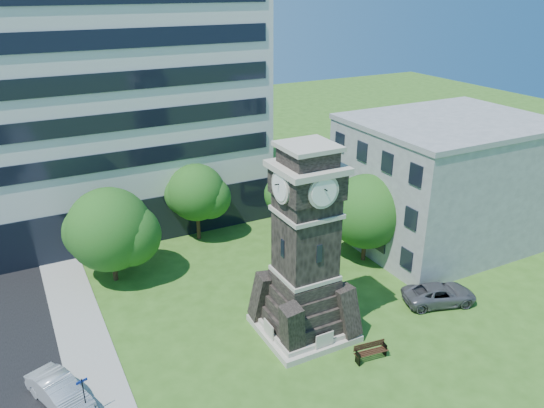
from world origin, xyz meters
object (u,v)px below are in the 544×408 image
car_east_lot (439,294)px  park_bench (371,351)px  clock_tower (305,257)px  car_street_mid (60,392)px  street_sign (84,393)px

car_east_lot → park_bench: size_ratio=2.47×
clock_tower → car_east_lot: 10.97m
car_street_mid → street_sign: size_ratio=1.87×
car_east_lot → park_bench: 8.14m
park_bench → clock_tower: bearing=124.0°
clock_tower → street_sign: size_ratio=5.09×
car_east_lot → street_sign: bearing=106.2°
clock_tower → park_bench: bearing=-63.2°
clock_tower → car_street_mid: (-14.42, 0.45, -4.54)m
car_street_mid → park_bench: (16.52, -4.59, -0.19)m
clock_tower → street_sign: 13.95m
car_east_lot → street_sign: street_sign is taller
car_east_lot → park_bench: (-7.74, -2.53, -0.14)m
car_street_mid → street_sign: 2.07m
street_sign → clock_tower: bearing=-11.7°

